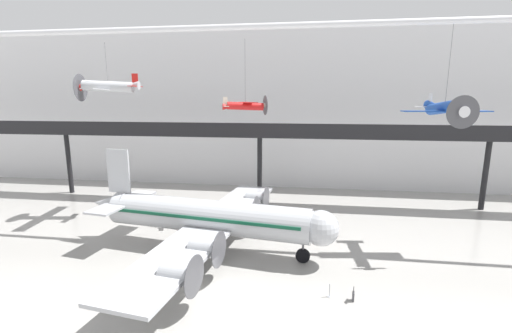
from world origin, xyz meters
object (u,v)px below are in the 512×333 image
suspended_plane_red_highwing (245,106)px  suspended_plane_blue_trainer (445,108)px  stanchion_barrier (329,293)px  suspended_plane_silver_racer (108,87)px  info_sign_pedestal (353,295)px  airliner_silver_main (206,217)px

suspended_plane_red_highwing → suspended_plane_blue_trainer: bearing=-34.7°
suspended_plane_blue_trainer → stanchion_barrier: 19.95m
suspended_plane_blue_trainer → suspended_plane_red_highwing: suspended_plane_blue_trainer is taller
suspended_plane_silver_racer → info_sign_pedestal: 35.40m
suspended_plane_blue_trainer → suspended_plane_silver_racer: bearing=-105.9°
airliner_silver_main → suspended_plane_silver_racer: suspended_plane_silver_racer is taller
stanchion_barrier → suspended_plane_blue_trainer: bearing=43.7°
airliner_silver_main → info_sign_pedestal: (13.19, -6.97, -2.98)m
suspended_plane_blue_trainer → stanchion_barrier: suspended_plane_blue_trainer is taller
suspended_plane_red_highwing → stanchion_barrier: size_ratio=7.72×
suspended_plane_red_highwing → info_sign_pedestal: size_ratio=6.70×
airliner_silver_main → info_sign_pedestal: bearing=-19.5°
suspended_plane_red_highwing → info_sign_pedestal: 22.93m
suspended_plane_red_highwing → info_sign_pedestal: suspended_plane_red_highwing is taller
airliner_silver_main → suspended_plane_blue_trainer: bearing=17.2°
airliner_silver_main → suspended_plane_silver_racer: (-14.36, 8.76, 12.71)m
suspended_plane_blue_trainer → info_sign_pedestal: (-8.86, -10.40, -13.44)m
airliner_silver_main → stanchion_barrier: bearing=-21.9°
airliner_silver_main → suspended_plane_blue_trainer: (22.05, 3.42, 10.46)m
suspended_plane_silver_racer → suspended_plane_blue_trainer: bearing=164.8°
suspended_plane_silver_racer → stanchion_barrier: size_ratio=8.58×
suspended_plane_blue_trainer → suspended_plane_silver_racer: suspended_plane_silver_racer is taller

